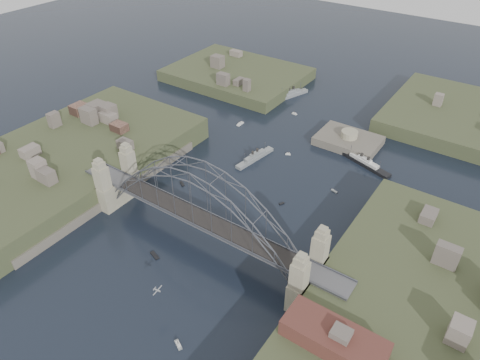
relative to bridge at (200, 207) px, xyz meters
name	(u,v)px	position (x,y,z in m)	size (l,w,h in m)	color
ground	(202,242)	(0.00, 0.00, -12.32)	(500.00, 500.00, 0.00)	black
bridge	(200,207)	(0.00, 0.00, 0.00)	(84.00, 13.80, 24.60)	#535356
shore_west	(66,168)	(-57.32, 0.00, -10.35)	(50.50, 90.00, 12.00)	#3A4226
shore_east	(416,344)	(57.32, 0.00, -10.35)	(50.50, 90.00, 12.00)	#3A4226
headland_nw	(237,78)	(-55.00, 95.00, -11.82)	(60.00, 45.00, 9.00)	#3A4226
fort_island	(348,145)	(12.00, 70.00, -12.66)	(22.00, 16.00, 9.40)	#5A5448
wharf_shed	(334,338)	(44.00, -14.00, -2.32)	(20.00, 8.00, 4.00)	#592D26
naval_cruiser_near	(255,157)	(-10.44, 42.20, -11.52)	(4.91, 17.34, 5.16)	gray
naval_cruiser_far	(291,95)	(-24.74, 93.20, -11.38)	(8.33, 17.71, 6.05)	gray
ocean_liner	(364,163)	(21.83, 60.67, -11.53)	(20.56, 9.22, 5.09)	black
aeroplane	(157,290)	(6.20, -23.23, -5.03)	(1.69, 3.11, 0.45)	#A4A7AC
small_boat_a	(182,184)	(-21.75, 16.82, -12.17)	(2.70, 2.18, 0.45)	silver
small_boat_b	(282,204)	(9.58, 26.33, -12.17)	(1.21, 1.78, 0.45)	silver
small_boat_c	(155,255)	(-6.98, -11.25, -12.17)	(3.35, 1.97, 0.45)	silver
small_boat_d	(334,191)	(20.01, 40.98, -12.17)	(2.34, 1.36, 0.45)	silver
small_boat_e	(240,124)	(-28.80, 59.84, -12.04)	(1.22, 3.66, 1.43)	silver
small_boat_f	(288,154)	(-2.45, 51.35, -12.03)	(1.84, 1.30, 1.43)	silver
small_boat_g	(178,345)	(15.46, -27.59, -12.04)	(2.74, 1.97, 1.43)	silver
small_boat_h	(294,114)	(-15.42, 79.46, -12.04)	(2.24, 0.84, 1.43)	silver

